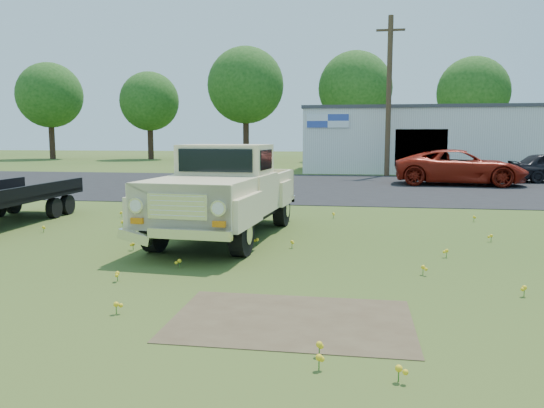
# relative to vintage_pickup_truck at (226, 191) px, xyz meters

# --- Properties ---
(ground) EXTENTS (140.00, 140.00, 0.00)m
(ground) POSITION_rel_vintage_pickup_truck_xyz_m (0.64, -2.24, -1.06)
(ground) COLOR #324E19
(ground) RESTS_ON ground
(asphalt_lot) EXTENTS (90.00, 14.00, 0.02)m
(asphalt_lot) POSITION_rel_vintage_pickup_truck_xyz_m (0.64, 12.76, -1.06)
(asphalt_lot) COLOR black
(asphalt_lot) RESTS_ON ground
(dirt_patch_a) EXTENTS (3.00, 2.00, 0.01)m
(dirt_patch_a) POSITION_rel_vintage_pickup_truck_xyz_m (2.14, -5.24, -1.06)
(dirt_patch_a) COLOR #4C3C29
(dirt_patch_a) RESTS_ON ground
(dirt_patch_b) EXTENTS (2.20, 1.60, 0.01)m
(dirt_patch_b) POSITION_rel_vintage_pickup_truck_xyz_m (-1.36, 1.26, -1.06)
(dirt_patch_b) COLOR #4C3C29
(dirt_patch_b) RESTS_ON ground
(commercial_building) EXTENTS (14.20, 8.20, 4.15)m
(commercial_building) POSITION_rel_vintage_pickup_truck_xyz_m (6.64, 24.76, 1.04)
(commercial_building) COLOR silver
(commercial_building) RESTS_ON ground
(utility_pole_mid) EXTENTS (1.60, 0.30, 9.00)m
(utility_pole_mid) POSITION_rel_vintage_pickup_truck_xyz_m (4.64, 19.76, 3.54)
(utility_pole_mid) COLOR #442F1F
(utility_pole_mid) RESTS_ON ground
(treeline_a) EXTENTS (6.40, 6.40, 9.52)m
(treeline_a) POSITION_rel_vintage_pickup_truck_xyz_m (-27.36, 37.76, 5.24)
(treeline_a) COLOR #342017
(treeline_a) RESTS_ON ground
(treeline_b) EXTENTS (5.76, 5.76, 8.57)m
(treeline_b) POSITION_rel_vintage_pickup_truck_xyz_m (-17.36, 38.76, 4.61)
(treeline_b) COLOR #342017
(treeline_b) RESTS_ON ground
(treeline_c) EXTENTS (7.04, 7.04, 10.47)m
(treeline_c) POSITION_rel_vintage_pickup_truck_xyz_m (-7.36, 37.26, 5.88)
(treeline_c) COLOR #342017
(treeline_c) RESTS_ON ground
(treeline_d) EXTENTS (6.72, 6.72, 10.00)m
(treeline_d) POSITION_rel_vintage_pickup_truck_xyz_m (2.64, 38.26, 5.56)
(treeline_d) COLOR #342017
(treeline_d) RESTS_ON ground
(treeline_e) EXTENTS (6.08, 6.08, 9.04)m
(treeline_e) POSITION_rel_vintage_pickup_truck_xyz_m (12.64, 36.76, 4.92)
(treeline_e) COLOR #342017
(treeline_e) RESTS_ON ground
(vintage_pickup_truck) EXTENTS (2.71, 5.99, 2.12)m
(vintage_pickup_truck) POSITION_rel_vintage_pickup_truck_xyz_m (0.00, 0.00, 0.00)
(vintage_pickup_truck) COLOR beige
(vintage_pickup_truck) RESTS_ON ground
(red_pickup) EXTENTS (6.15, 3.23, 1.65)m
(red_pickup) POSITION_rel_vintage_pickup_truck_xyz_m (7.71, 14.43, -0.23)
(red_pickup) COLOR maroon
(red_pickup) RESTS_ON ground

